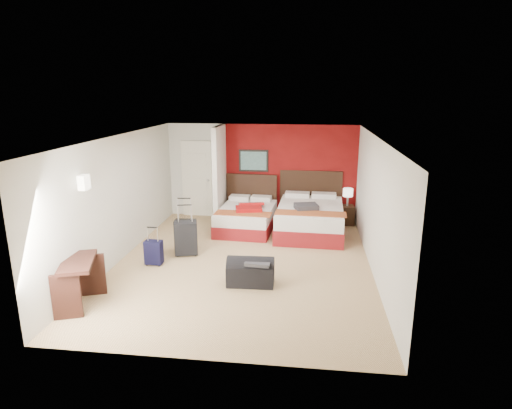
% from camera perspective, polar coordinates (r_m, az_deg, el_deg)
% --- Properties ---
extents(ground, '(6.50, 6.50, 0.00)m').
position_cam_1_polar(ground, '(8.69, -1.68, -7.71)').
color(ground, tan).
rests_on(ground, ground).
extents(room_walls, '(5.02, 6.52, 2.50)m').
position_cam_1_polar(room_walls, '(9.93, -8.54, 2.63)').
color(room_walls, silver).
rests_on(room_walls, ground).
extents(red_accent_panel, '(3.50, 0.04, 2.50)m').
position_cam_1_polar(red_accent_panel, '(11.36, 4.48, 4.26)').
color(red_accent_panel, maroon).
rests_on(red_accent_panel, ground).
extents(partition_wall, '(0.12, 1.20, 2.50)m').
position_cam_1_polar(partition_wall, '(10.97, -4.86, 3.87)').
color(partition_wall, silver).
rests_on(partition_wall, ground).
extents(entry_door, '(0.82, 0.06, 2.05)m').
position_cam_1_polar(entry_door, '(11.75, -7.84, 3.41)').
color(entry_door, silver).
rests_on(entry_door, ground).
extents(bed_left, '(1.41, 1.92, 0.55)m').
position_cam_1_polar(bed_left, '(10.62, -1.27, -1.86)').
color(bed_left, white).
rests_on(bed_left, ground).
extents(bed_right, '(1.63, 2.28, 0.67)m').
position_cam_1_polar(bed_right, '(10.43, 7.19, -1.97)').
color(bed_right, silver).
rests_on(bed_right, ground).
extents(red_suitcase_open, '(0.78, 0.96, 0.11)m').
position_cam_1_polar(red_suitcase_open, '(10.42, -0.81, -0.30)').
color(red_suitcase_open, '#A60E0F').
rests_on(red_suitcase_open, bed_left).
extents(jacket_bundle, '(0.60, 0.53, 0.12)m').
position_cam_1_polar(jacket_bundle, '(10.03, 6.69, -0.29)').
color(jacket_bundle, '#3C3B41').
rests_on(jacket_bundle, bed_right).
extents(nightstand, '(0.38, 0.38, 0.49)m').
position_cam_1_polar(nightstand, '(11.26, 11.95, -1.37)').
color(nightstand, black).
rests_on(nightstand, ground).
extents(table_lamp, '(0.31, 0.31, 0.45)m').
position_cam_1_polar(table_lamp, '(11.14, 12.08, 0.96)').
color(table_lamp, silver).
rests_on(table_lamp, nightstand).
extents(suitcase_black, '(0.47, 0.32, 0.66)m').
position_cam_1_polar(suitcase_black, '(9.28, -9.32, -4.22)').
color(suitcase_black, black).
rests_on(suitcase_black, ground).
extents(suitcase_charcoal, '(0.53, 0.40, 0.69)m').
position_cam_1_polar(suitcase_charcoal, '(9.07, -9.27, -4.58)').
color(suitcase_charcoal, black).
rests_on(suitcase_charcoal, ground).
extents(suitcase_navy, '(0.34, 0.22, 0.47)m').
position_cam_1_polar(suitcase_navy, '(8.74, -13.42, -6.36)').
color(suitcase_navy, black).
rests_on(suitcase_navy, ground).
extents(duffel_bag, '(0.85, 0.47, 0.42)m').
position_cam_1_polar(duffel_bag, '(7.70, -0.72, -9.09)').
color(duffel_bag, black).
rests_on(duffel_bag, ground).
extents(jacket_draped, '(0.47, 0.41, 0.06)m').
position_cam_1_polar(jacket_draped, '(7.54, 0.36, -7.64)').
color(jacket_draped, '#343438').
rests_on(jacket_draped, duffel_bag).
extents(desk, '(0.76, 1.04, 0.78)m').
position_cam_1_polar(desk, '(7.44, -22.34, -9.67)').
color(desk, black).
rests_on(desk, ground).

